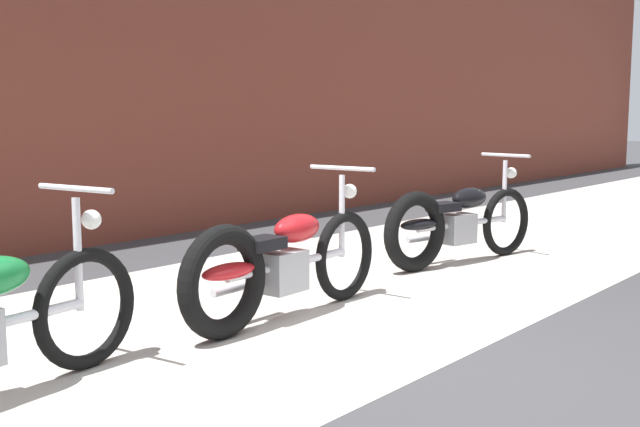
% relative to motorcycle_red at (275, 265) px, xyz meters
% --- Properties ---
extents(ground_plane, '(80.00, 80.00, 0.00)m').
position_rel_motorcycle_red_xyz_m(ground_plane, '(-0.05, -1.37, -0.40)').
color(ground_plane, '#38383A').
extents(sidewalk_slab, '(36.00, 3.50, 0.01)m').
position_rel_motorcycle_red_xyz_m(sidewalk_slab, '(-0.05, 0.38, -0.40)').
color(sidewalk_slab, '#B2ADA3').
rests_on(sidewalk_slab, ground).
extents(motorcycle_red, '(2.01, 0.58, 1.03)m').
position_rel_motorcycle_red_xyz_m(motorcycle_red, '(0.00, 0.00, 0.00)').
color(motorcycle_red, black).
rests_on(motorcycle_red, ground).
extents(motorcycle_black, '(1.99, 0.70, 1.03)m').
position_rel_motorcycle_red_xyz_m(motorcycle_black, '(2.53, 0.11, 0.00)').
color(motorcycle_black, black).
rests_on(motorcycle_black, ground).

